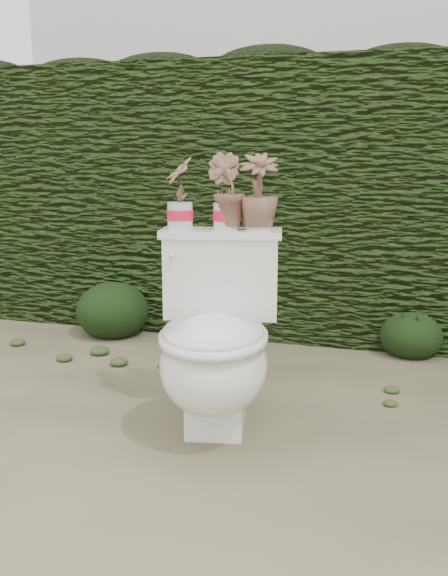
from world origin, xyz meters
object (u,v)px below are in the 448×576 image
(potted_plant_center, at_px, (226,193))
(potted_plant_right, at_px, (258,194))
(toilet, at_px, (216,344))
(potted_plant_left, at_px, (180,195))

(potted_plant_center, xyz_separation_m, potted_plant_right, (0.13, 0.03, -0.00))
(potted_plant_right, bearing_deg, toilet, -128.43)
(potted_plant_left, bearing_deg, toilet, 13.21)
(potted_plant_left, bearing_deg, potted_plant_right, 67.75)
(toilet, relative_size, potted_plant_right, 2.63)
(toilet, distance_m, potted_plant_left, 0.63)
(toilet, xyz_separation_m, potted_plant_center, (-0.03, 0.24, 0.57))
(potted_plant_center, relative_size, potted_plant_right, 1.01)
(potted_plant_left, relative_size, potted_plant_right, 0.95)
(potted_plant_center, distance_m, potted_plant_right, 0.13)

